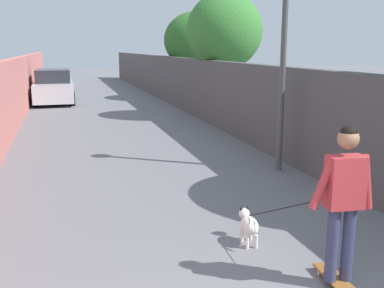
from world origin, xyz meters
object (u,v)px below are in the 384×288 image
at_px(lamp_post, 285,24).
at_px(skateboard, 337,281).
at_px(tree_right_far, 224,32).
at_px(car_near, 54,87).
at_px(person_skateboarder, 344,192).
at_px(tree_right_mid, 197,40).
at_px(dog, 249,224).

height_order(lamp_post, skateboard, lamp_post).
distance_m(tree_right_far, car_near, 9.24).
bearing_deg(person_skateboarder, lamp_post, -19.44).
xyz_separation_m(tree_right_mid, skateboard, (-17.13, 3.62, -2.78)).
relative_size(dog, car_near, 0.37).
distance_m(person_skateboarder, car_near, 18.10).
height_order(tree_right_far, lamp_post, tree_right_far).
height_order(tree_right_mid, lamp_post, lamp_post).
bearing_deg(dog, skateboard, -159.05).
xyz_separation_m(tree_right_mid, lamp_post, (-12.73, 2.07, 0.13)).
distance_m(skateboard, person_skateboarder, 1.01).
distance_m(tree_right_far, lamp_post, 6.85).
bearing_deg(dog, tree_right_mid, -14.52).
bearing_deg(car_near, person_skateboarder, -170.06).
bearing_deg(skateboard, car_near, 9.94).
height_order(tree_right_far, dog, tree_right_far).
bearing_deg(car_near, tree_right_mid, -95.93).
distance_m(tree_right_far, person_skateboarder, 11.64).
xyz_separation_m(skateboard, person_skateboarder, (-0.00, 0.00, 1.01)).
bearing_deg(car_near, tree_right_far, -138.58).
xyz_separation_m(tree_right_far, lamp_post, (-6.73, 1.24, -0.08)).
bearing_deg(person_skateboarder, tree_right_mid, -11.94).
distance_m(tree_right_mid, car_near, 7.11).
relative_size(tree_right_far, skateboard, 5.39).
distance_m(lamp_post, skateboard, 5.50).
relative_size(lamp_post, person_skateboarder, 2.58).
bearing_deg(tree_right_far, skateboard, 165.93).
bearing_deg(dog, car_near, 9.05).
bearing_deg(tree_right_far, car_near, 41.42).
bearing_deg(skateboard, lamp_post, -19.44).
xyz_separation_m(tree_right_mid, tree_right_far, (-6.00, 0.83, 0.21)).
relative_size(tree_right_far, car_near, 1.04).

